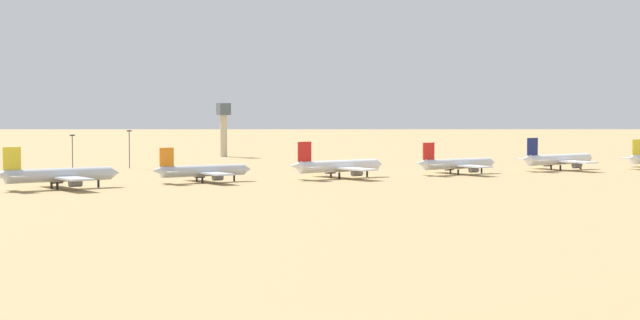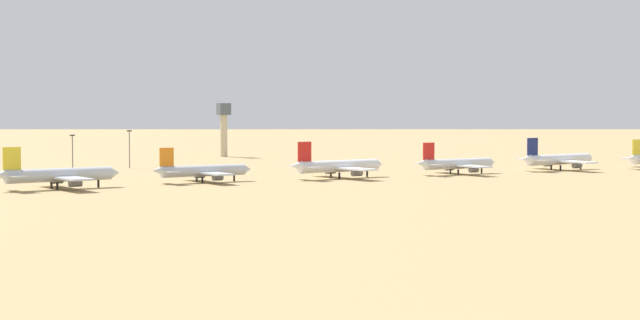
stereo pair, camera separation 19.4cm
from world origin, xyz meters
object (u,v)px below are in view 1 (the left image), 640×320
parked_jet_red_5 (457,164)px  parked_jet_red_4 (338,166)px  parked_jet_orange_3 (202,171)px  parked_jet_navy_6 (558,160)px  control_tower (224,124)px  light_pole_mid (72,150)px  parked_jet_yellow_2 (58,175)px  light_pole_west (129,146)px

parked_jet_red_5 → parked_jet_red_4: bearing=174.0°
parked_jet_orange_3 → parked_jet_navy_6: parked_jet_navy_6 is taller
parked_jet_navy_6 → parked_jet_orange_3: bearing=172.0°
parked_jet_orange_3 → parked_jet_red_4: bearing=-7.5°
parked_jet_red_5 → control_tower: bearing=94.8°
parked_jet_red_4 → light_pole_mid: size_ratio=2.78×
parked_jet_orange_3 → light_pole_mid: light_pole_mid is taller
parked_jet_red_4 → parked_jet_red_5: size_ratio=1.09×
parked_jet_red_4 → control_tower: control_tower is taller
parked_jet_navy_6 → light_pole_mid: size_ratio=2.75×
parked_jet_yellow_2 → control_tower: (110.77, 154.47, 10.62)m
light_pole_west → light_pole_mid: bearing=-152.2°
parked_jet_red_5 → parked_jet_navy_6: 45.81m
light_pole_west → parked_jet_yellow_2: bearing=-118.1°
parked_jet_red_5 → light_pole_mid: light_pole_mid is taller
parked_jet_yellow_2 → parked_jet_orange_3: (46.16, 6.53, -0.44)m
parked_jet_yellow_2 → parked_jet_red_5: parked_jet_yellow_2 is taller
parked_jet_orange_3 → control_tower: (64.61, 147.93, 11.06)m
parked_jet_yellow_2 → control_tower: size_ratio=1.54×
parked_jet_red_4 → light_pole_west: bearing=108.7°
control_tower → parked_jet_red_5: bearing=-79.8°
parked_jet_red_4 → light_pole_mid: 99.62m
parked_jet_red_5 → light_pole_west: 124.10m
light_pole_west → light_pole_mid: light_pole_west is taller
parked_jet_orange_3 → parked_jet_navy_6: 137.35m
parked_jet_orange_3 → light_pole_west: (1.06, 82.04, 4.72)m
light_pole_mid → control_tower: bearing=41.8°
parked_jet_red_5 → control_tower: control_tower is taller
parked_jet_yellow_2 → parked_jet_navy_6: 183.63m
control_tower → light_pole_mid: 118.54m
parked_jet_yellow_2 → light_pole_west: 100.46m
parked_jet_red_4 → parked_jet_red_5: 45.67m
parked_jet_orange_3 → parked_jet_navy_6: bearing=-4.7°
parked_jet_yellow_2 → parked_jet_navy_6: (183.50, 6.83, -0.10)m
parked_jet_red_4 → parked_jet_red_5: parked_jet_red_4 is taller
parked_jet_orange_3 → control_tower: bearing=61.6°
parked_jet_red_4 → parked_jet_navy_6: 91.41m
parked_jet_yellow_2 → control_tower: bearing=46.7°
parked_jet_red_5 → parked_jet_orange_3: bearing=172.9°
parked_jet_orange_3 → light_pole_west: light_pole_west is taller
parked_jet_orange_3 → light_pole_west: 82.18m
parked_jet_orange_3 → parked_jet_yellow_2: bearing=-176.7°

